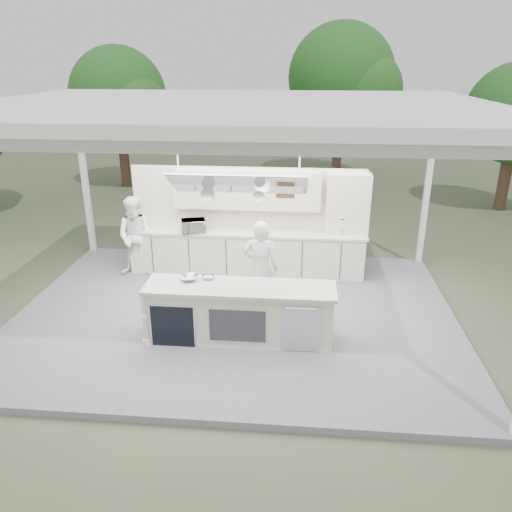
# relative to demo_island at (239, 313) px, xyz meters

# --- Properties ---
(ground) EXTENTS (90.00, 90.00, 0.00)m
(ground) POSITION_rel_demo_island_xyz_m (-0.18, 0.91, -0.60)
(ground) COLOR #484E36
(ground) RESTS_ON ground
(stage_deck) EXTENTS (8.00, 6.00, 0.12)m
(stage_deck) POSITION_rel_demo_island_xyz_m (-0.18, 0.91, -0.54)
(stage_deck) COLOR slate
(stage_deck) RESTS_ON ground
(tent) EXTENTS (8.20, 6.20, 3.86)m
(tent) POSITION_rel_demo_island_xyz_m (-0.18, 0.90, 3.11)
(tent) COLOR white
(tent) RESTS_ON ground
(demo_island) EXTENTS (3.10, 0.79, 0.95)m
(demo_island) POSITION_rel_demo_island_xyz_m (0.00, 0.00, 0.00)
(demo_island) COLOR beige
(demo_island) RESTS_ON stage_deck
(back_counter) EXTENTS (5.08, 0.72, 0.95)m
(back_counter) POSITION_rel_demo_island_xyz_m (-0.18, 2.81, 0.00)
(back_counter) COLOR beige
(back_counter) RESTS_ON stage_deck
(back_wall_unit) EXTENTS (5.05, 0.48, 2.25)m
(back_wall_unit) POSITION_rel_demo_island_xyz_m (0.27, 3.03, 0.98)
(back_wall_unit) COLOR beige
(back_wall_unit) RESTS_ON stage_deck
(tree_cluster) EXTENTS (19.55, 9.40, 5.85)m
(tree_cluster) POSITION_rel_demo_island_xyz_m (-0.34, 10.68, 2.69)
(tree_cluster) COLOR #472E23
(tree_cluster) RESTS_ON ground
(head_chef) EXTENTS (0.70, 0.51, 1.77)m
(head_chef) POSITION_rel_demo_island_xyz_m (0.28, 0.95, 0.41)
(head_chef) COLOR silver
(head_chef) RESTS_ON stage_deck
(sous_chef) EXTENTS (0.87, 0.70, 1.72)m
(sous_chef) POSITION_rel_demo_island_xyz_m (-2.48, 2.46, 0.38)
(sous_chef) COLOR white
(sous_chef) RESTS_ON stage_deck
(toaster_oven) EXTENTS (0.57, 0.46, 0.27)m
(toaster_oven) POSITION_rel_demo_island_xyz_m (-1.28, 2.61, 0.61)
(toaster_oven) COLOR silver
(toaster_oven) RESTS_ON back_counter
(bowl_large) EXTENTS (0.39, 0.39, 0.07)m
(bowl_large) POSITION_rel_demo_island_xyz_m (-0.85, 0.18, 0.51)
(bowl_large) COLOR #B5B7BC
(bowl_large) RESTS_ON demo_island
(bowl_small) EXTENTS (0.27, 0.27, 0.06)m
(bowl_small) POSITION_rel_demo_island_xyz_m (-0.54, 0.26, 0.51)
(bowl_small) COLOR #B9BBC0
(bowl_small) RESTS_ON demo_island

